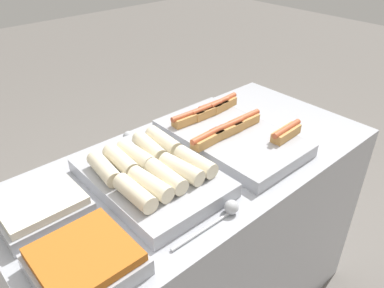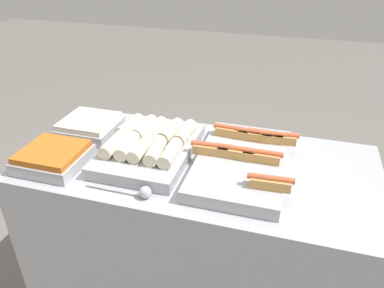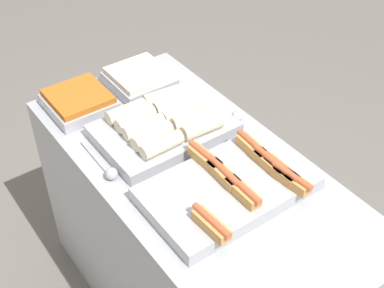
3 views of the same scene
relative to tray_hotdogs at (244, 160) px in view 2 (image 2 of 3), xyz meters
name	(u,v)px [view 2 (image 2 of 3)]	position (x,y,z in m)	size (l,w,h in m)	color
counter	(198,243)	(-0.18, -0.01, -0.48)	(1.42, 0.69, 0.89)	#A8AAB2
tray_hotdogs	(244,160)	(0.00, 0.00, 0.00)	(0.41, 0.56, 0.10)	#A8AAB2
tray_wraps	(150,146)	(-0.39, -0.01, 0.01)	(0.35, 0.49, 0.10)	#A8AAB2
tray_side_front	(53,157)	(-0.73, -0.19, 0.00)	(0.25, 0.24, 0.07)	#A8AAB2
tray_side_back	(90,126)	(-0.73, 0.09, 0.00)	(0.25, 0.24, 0.07)	#A8AAB2
serving_spoon_near	(139,192)	(-0.32, -0.29, -0.02)	(0.25, 0.04, 0.04)	#B2B5BA
serving_spoon_far	(186,124)	(-0.32, 0.26, -0.02)	(0.26, 0.04, 0.04)	#B2B5BA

